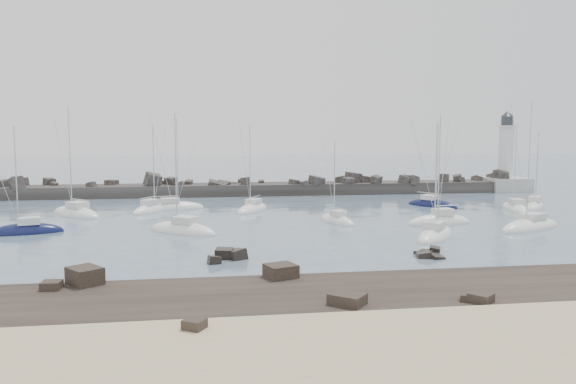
# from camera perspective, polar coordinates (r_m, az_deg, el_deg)

# --- Properties ---
(ground) EXTENTS (400.00, 400.00, 0.00)m
(ground) POSITION_cam_1_polar(r_m,az_deg,el_deg) (54.69, -3.13, -4.59)
(ground) COLOR slate
(ground) RESTS_ON ground
(sand_strip) EXTENTS (140.00, 14.00, 1.00)m
(sand_strip) POSITION_cam_1_polar(r_m,az_deg,el_deg) (24.25, 4.07, -18.49)
(sand_strip) COLOR #C3B187
(sand_strip) RESTS_ON ground
(rock_shelf) EXTENTS (140.00, 12.70, 1.81)m
(rock_shelf) POSITION_cam_1_polar(r_m,az_deg,el_deg) (33.46, 0.17, -11.45)
(rock_shelf) COLOR black
(rock_shelf) RESTS_ON ground
(rock_cluster_near) EXTENTS (3.37, 3.86, 1.42)m
(rock_cluster_near) POSITION_cam_1_polar(r_m,az_deg,el_deg) (45.56, -6.08, -6.52)
(rock_cluster_near) COLOR black
(rock_cluster_near) RESTS_ON ground
(rock_cluster_far) EXTENTS (2.58, 3.11, 1.21)m
(rock_cluster_far) POSITION_cam_1_polar(r_m,az_deg,el_deg) (47.75, 14.05, -6.25)
(rock_cluster_far) COLOR black
(rock_cluster_far) RESTS_ON ground
(breakwater) EXTENTS (115.00, 7.24, 5.49)m
(breakwater) POSITION_cam_1_polar(r_m,az_deg,el_deg) (92.05, -9.64, -0.14)
(breakwater) COLOR #2C2927
(breakwater) RESTS_ON ground
(lighthouse) EXTENTS (7.00, 7.00, 14.60)m
(lighthouse) POSITION_cam_1_polar(r_m,az_deg,el_deg) (105.41, 21.18, 1.81)
(lighthouse) COLOR #AAAAA4
(lighthouse) RESTS_ON ground
(sailboat_1) EXTENTS (8.21, 8.30, 14.11)m
(sailboat_1) POSITION_cam_1_polar(r_m,az_deg,el_deg) (73.46, -20.76, -2.14)
(sailboat_1) COLOR white
(sailboat_1) RESTS_ON ground
(sailboat_2) EXTENTS (7.61, 3.98, 11.71)m
(sailboat_2) POSITION_cam_1_polar(r_m,az_deg,el_deg) (62.33, -25.10, -3.71)
(sailboat_2) COLOR #0E143B
(sailboat_2) RESTS_ON ground
(sailboat_3) EXTENTS (5.72, 7.57, 11.89)m
(sailboat_3) POSITION_cam_1_polar(r_m,az_deg,el_deg) (74.57, -13.66, -1.80)
(sailboat_3) COLOR white
(sailboat_3) RESTS_ON ground
(sailboat_4) EXTENTS (8.59, 4.21, 12.96)m
(sailboat_4) POSITION_cam_1_polar(r_m,az_deg,el_deg) (76.06, -11.60, -1.62)
(sailboat_4) COLOR white
(sailboat_4) RESTS_ON ground
(sailboat_5) EXTENTS (8.07, 6.96, 13.03)m
(sailboat_5) POSITION_cam_1_polar(r_m,az_deg,el_deg) (58.16, -10.69, -3.91)
(sailboat_5) COLOR white
(sailboat_5) RESTS_ON ground
(sailboat_6) EXTENTS (5.86, 7.84, 12.16)m
(sailboat_6) POSITION_cam_1_polar(r_m,az_deg,el_deg) (73.08, -3.64, -1.81)
(sailboat_6) COLOR white
(sailboat_6) RESTS_ON ground
(sailboat_7) EXTENTS (7.00, 7.83, 12.79)m
(sailboat_7) POSITION_cam_1_polar(r_m,az_deg,el_deg) (56.22, 14.73, -4.35)
(sailboat_7) COLOR white
(sailboat_7) RESTS_ON ground
(sailboat_8) EXTENTS (6.29, 7.63, 12.15)m
(sailboat_8) POSITION_cam_1_polar(r_m,az_deg,el_deg) (79.90, 14.43, -1.32)
(sailboat_8) COLOR #0E143B
(sailboat_8) RESTS_ON ground
(sailboat_9) EXTENTS (7.80, 3.25, 12.20)m
(sailboat_9) POSITION_cam_1_polar(r_m,az_deg,el_deg) (64.73, 15.15, -3.00)
(sailboat_9) COLOR white
(sailboat_9) RESTS_ON ground
(sailboat_10) EXTENTS (3.85, 7.98, 12.17)m
(sailboat_10) POSITION_cam_1_polar(r_m,az_deg,el_deg) (79.39, 22.07, -1.62)
(sailboat_10) COLOR white
(sailboat_10) RESTS_ON ground
(sailboat_11) EXTENTS (9.49, 6.71, 14.39)m
(sailboat_11) POSITION_cam_1_polar(r_m,az_deg,el_deg) (64.77, 23.39, -3.31)
(sailboat_11) COLOR white
(sailboat_11) RESTS_ON ground
(sailboat_12) EXTENTS (5.96, 6.80, 11.21)m
(sailboat_12) POSITION_cam_1_polar(r_m,az_deg,el_deg) (83.01, 23.77, -1.36)
(sailboat_12) COLOR white
(sailboat_12) RESTS_ON ground
(sailboat_13) EXTENTS (4.01, 6.59, 10.12)m
(sailboat_13) POSITION_cam_1_polar(r_m,az_deg,el_deg) (63.71, 4.96, -2.98)
(sailboat_13) COLOR white
(sailboat_13) RESTS_ON ground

